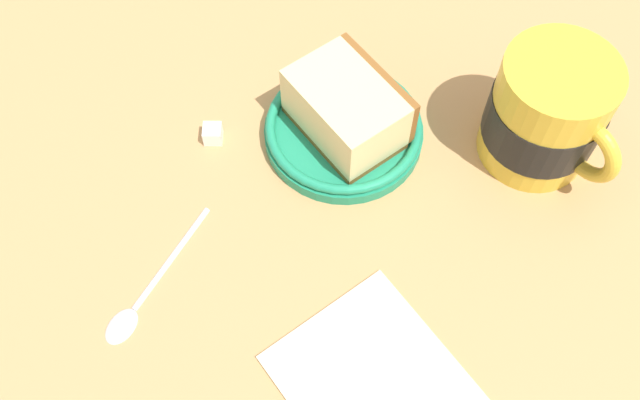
% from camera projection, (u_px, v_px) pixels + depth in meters
% --- Properties ---
extents(ground_plane, '(1.41, 1.41, 0.03)m').
position_uv_depth(ground_plane, '(299.00, 145.00, 0.62)').
color(ground_plane, tan).
extents(small_plate, '(0.13, 0.13, 0.02)m').
position_uv_depth(small_plate, '(344.00, 130.00, 0.60)').
color(small_plate, '#1E8C66').
rests_on(small_plate, ground_plane).
extents(cake_slice, '(0.08, 0.10, 0.05)m').
position_uv_depth(cake_slice, '(347.00, 108.00, 0.57)').
color(cake_slice, brown).
rests_on(cake_slice, small_plate).
extents(tea_mug, '(0.09, 0.12, 0.10)m').
position_uv_depth(tea_mug, '(547.00, 114.00, 0.56)').
color(tea_mug, gold).
rests_on(tea_mug, ground_plane).
extents(teaspoon, '(0.11, 0.08, 0.01)m').
position_uv_depth(teaspoon, '(138.00, 301.00, 0.53)').
color(teaspoon, silver).
rests_on(teaspoon, ground_plane).
extents(folded_napkin, '(0.14, 0.15, 0.01)m').
position_uv_depth(folded_napkin, '(376.00, 384.00, 0.50)').
color(folded_napkin, beige).
rests_on(folded_napkin, ground_plane).
extents(sugar_cube, '(0.02, 0.02, 0.02)m').
position_uv_depth(sugar_cube, '(213.00, 134.00, 0.60)').
color(sugar_cube, white).
rests_on(sugar_cube, ground_plane).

